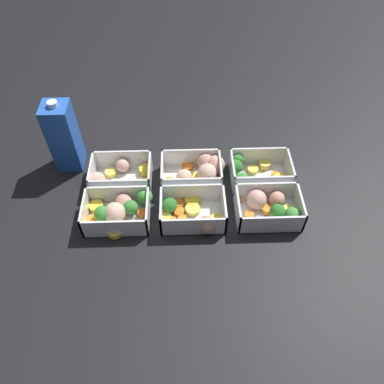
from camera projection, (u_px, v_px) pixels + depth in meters
ground_plane at (192, 197)px, 0.94m from camera, size 4.00×4.00×0.00m
container_near_left at (118, 211)px, 0.88m from camera, size 0.17×0.13×0.06m
container_near_center at (193, 213)px, 0.88m from camera, size 0.16×0.14×0.06m
container_near_right at (269, 207)px, 0.89m from camera, size 0.15×0.11×0.06m
container_far_left at (119, 176)px, 0.96m from camera, size 0.16×0.11×0.06m
container_far_center at (199, 171)px, 0.97m from camera, size 0.17×0.13×0.06m
container_far_right at (255, 172)px, 0.97m from camera, size 0.16×0.12×0.06m
juice_carton at (64, 137)px, 0.95m from camera, size 0.07×0.07×0.20m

